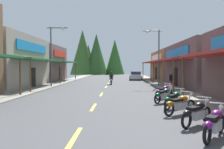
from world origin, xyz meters
The scene contains 20 objects.
ground centered at (0.00, 26.02, -0.05)m, with size 10.83×82.03×0.10m, color #4C4C4F.
sidewalk_left centered at (-6.47, 26.02, 0.06)m, with size 2.11×82.03×0.12m, color gray.
sidewalk_right centered at (6.47, 26.02, 0.06)m, with size 2.11×82.03×0.12m, color gray.
centerline_dashes centered at (0.00, 27.74, 0.01)m, with size 0.16×54.62×0.01m.
storefront_left_far centered at (-11.05, 34.94, 2.65)m, with size 8.92×9.40×5.28m.
storefront_right_middle centered at (11.96, 25.07, 2.37)m, with size 10.75×12.92×4.72m.
storefront_right_far centered at (11.84, 38.37, 2.38)m, with size 10.51×12.38×4.74m.
streetlamp_left centered at (-5.48, 24.50, 4.16)m, with size 2.20×0.30×6.39m.
streetlamp_right centered at (5.48, 25.94, 4.08)m, with size 2.20×0.30×6.26m.
motorcycle_parked_right_0 centered at (4.27, 7.06, 0.49)m, with size 1.36×1.78×1.04m.
motorcycle_parked_right_1 centered at (4.26, 8.64, 0.49)m, with size 1.61×1.55×1.04m.
motorcycle_parked_right_2 centered at (4.16, 10.63, 0.49)m, with size 1.78×1.35×1.04m.
motorcycle_parked_right_3 centered at (4.28, 12.19, 0.49)m, with size 1.47×1.69×1.04m.
motorcycle_parked_right_4 centered at (4.12, 14.10, 0.49)m, with size 1.54×1.63×1.04m.
motorcycle_parked_right_5 centered at (4.46, 15.97, 0.49)m, with size 1.52×1.64×1.04m.
rider_cruising_lead centered at (0.45, 28.71, 0.66)m, with size 0.60×2.14×1.57m.
pedestrian_by_shop centered at (6.54, 22.46, 0.96)m, with size 0.46×0.43×1.65m.
pedestrian_browsing centered at (6.28, 21.77, 1.00)m, with size 0.47×0.42×1.72m.
parked_car_curbside centered at (4.21, 38.71, 0.69)m, with size 2.28×4.40×1.40m.
treeline_backdrop centered at (-5.53, 66.36, 5.52)m, with size 15.42×8.96×12.57m.
Camera 1 is at (1.36, -0.03, 2.19)m, focal length 37.36 mm.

